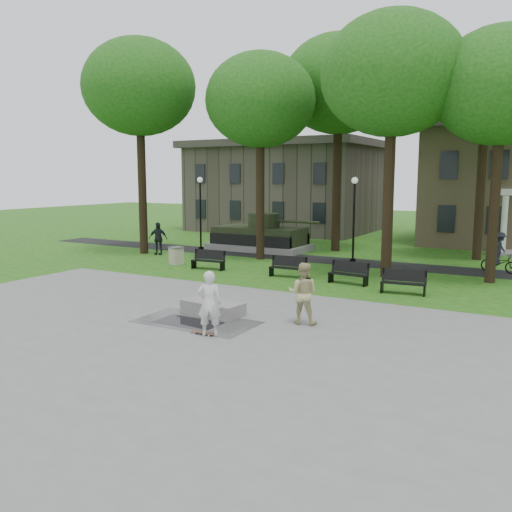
{
  "coord_description": "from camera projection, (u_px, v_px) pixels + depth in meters",
  "views": [
    {
      "loc": [
        10.7,
        -16.75,
        4.77
      ],
      "look_at": [
        -0.6,
        3.14,
        1.4
      ],
      "focal_mm": 38.0,
      "sensor_mm": 36.0,
      "label": 1
    }
  ],
  "objects": [
    {
      "name": "tree_5",
      "position": [
        487.0,
        87.0,
        29.93
      ],
      "size": [
        6.4,
        6.4,
        12.44
      ],
      "color": "black",
      "rests_on": "ground"
    },
    {
      "name": "friend_watching",
      "position": [
        303.0,
        293.0,
        17.49
      ],
      "size": [
        1.12,
        0.95,
        2.01
      ],
      "primitive_type": "imported",
      "rotation": [
        0.0,
        0.0,
        3.35
      ],
      "color": "tan",
      "rests_on": "plaza"
    },
    {
      "name": "tree_4",
      "position": [
        339.0,
        85.0,
        33.55
      ],
      "size": [
        7.2,
        7.2,
        13.5
      ],
      "color": "black",
      "rests_on": "ground"
    },
    {
      "name": "tree_3",
      "position": [
        502.0,
        87.0,
        23.34
      ],
      "size": [
        6.0,
        6.0,
        11.19
      ],
      "color": "black",
      "rests_on": "ground"
    },
    {
      "name": "lamp_mid",
      "position": [
        354.0,
        212.0,
        30.26
      ],
      "size": [
        0.36,
        0.36,
        4.73
      ],
      "color": "black",
      "rests_on": "ground"
    },
    {
      "name": "footpath",
      "position": [
        342.0,
        261.0,
        30.65
      ],
      "size": [
        44.0,
        2.6,
        0.01
      ],
      "primitive_type": "cube",
      "color": "black",
      "rests_on": "ground"
    },
    {
      "name": "tank_monument",
      "position": [
        260.0,
        237.0,
        35.4
      ],
      "size": [
        7.45,
        3.4,
        2.4
      ],
      "color": "gray",
      "rests_on": "ground"
    },
    {
      "name": "puddle",
      "position": [
        188.0,
        322.0,
        17.75
      ],
      "size": [
        2.2,
        1.2,
        0.0
      ],
      "primitive_type": "cube",
      "color": "black",
      "rests_on": "plaza"
    },
    {
      "name": "trash_bin",
      "position": [
        176.0,
        255.0,
        29.59
      ],
      "size": [
        0.84,
        0.84,
        0.96
      ],
      "rotation": [
        0.0,
        0.0,
        -0.33
      ],
      "color": "#BBB39A",
      "rests_on": "ground"
    },
    {
      "name": "park_bench_3",
      "position": [
        404.0,
        281.0,
        22.13
      ],
      "size": [
        1.84,
        0.71,
        1.0
      ],
      "rotation": [
        0.0,
        0.0,
        0.1
      ],
      "color": "black",
      "rests_on": "ground"
    },
    {
      "name": "concrete_block",
      "position": [
        213.0,
        308.0,
        18.82
      ],
      "size": [
        2.3,
        1.26,
        0.45
      ],
      "primitive_type": "cube",
      "rotation": [
        0.0,
        0.0,
        -0.12
      ],
      "color": "gray",
      "rests_on": "plaza"
    },
    {
      "name": "tree_0",
      "position": [
        139.0,
        88.0,
        32.47
      ],
      "size": [
        6.8,
        6.8,
        12.97
      ],
      "color": "black",
      "rests_on": "ground"
    },
    {
      "name": "park_bench_1",
      "position": [
        289.0,
        266.0,
        25.81
      ],
      "size": [
        1.82,
        0.62,
        1.0
      ],
      "rotation": [
        0.0,
        0.0,
        0.05
      ],
      "color": "black",
      "rests_on": "ground"
    },
    {
      "name": "building_left",
      "position": [
        284.0,
        190.0,
        47.97
      ],
      "size": [
        15.0,
        10.0,
        7.2
      ],
      "primitive_type": "cube",
      "color": "#4C443D",
      "rests_on": "ground"
    },
    {
      "name": "park_bench_0",
      "position": [
        209.0,
        259.0,
        27.99
      ],
      "size": [
        1.83,
        0.67,
        1.0
      ],
      "rotation": [
        0.0,
        0.0,
        0.08
      ],
      "color": "black",
      "rests_on": "ground"
    },
    {
      "name": "plaza",
      "position": [
        138.0,
        339.0,
        16.02
      ],
      "size": [
        22.0,
        16.0,
        0.02
      ],
      "primitive_type": "cube",
      "color": "gray",
      "rests_on": "ground"
    },
    {
      "name": "pedestrian_walker",
      "position": [
        158.0,
        239.0,
        33.18
      ],
      "size": [
        1.26,
        0.85,
        1.99
      ],
      "primitive_type": "imported",
      "rotation": [
        0.0,
        0.0,
        0.34
      ],
      "color": "black",
      "rests_on": "ground"
    },
    {
      "name": "skateboard",
      "position": [
        203.0,
        333.0,
        16.4
      ],
      "size": [
        0.79,
        0.23,
        0.07
      ],
      "primitive_type": "cube",
      "rotation": [
        0.0,
        0.0,
        0.04
      ],
      "color": "brown",
      "rests_on": "plaza"
    },
    {
      "name": "ground",
      "position": [
        229.0,
        305.0,
        20.33
      ],
      "size": [
        120.0,
        120.0,
        0.0
      ],
      "primitive_type": "plane",
      "color": "#175012",
      "rests_on": "ground"
    },
    {
      "name": "cyclist",
      "position": [
        500.0,
        256.0,
        27.01
      ],
      "size": [
        1.91,
        1.13,
        2.03
      ],
      "rotation": [
        0.0,
        0.0,
        1.32
      ],
      "color": "black",
      "rests_on": "ground"
    },
    {
      "name": "skateboarder",
      "position": [
        209.0,
        304.0,
        16.12
      ],
      "size": [
        0.87,
        0.76,
        1.99
      ],
      "primitive_type": "imported",
      "rotation": [
        0.0,
        0.0,
        3.63
      ],
      "color": "silver",
      "rests_on": "plaza"
    },
    {
      "name": "tree_1",
      "position": [
        260.0,
        101.0,
        30.25
      ],
      "size": [
        6.2,
        6.2,
        11.63
      ],
      "color": "black",
      "rests_on": "ground"
    },
    {
      "name": "park_bench_2",
      "position": [
        349.0,
        272.0,
        24.16
      ],
      "size": [
        1.84,
        0.7,
        1.0
      ],
      "rotation": [
        0.0,
        0.0,
        -0.1
      ],
      "color": "black",
      "rests_on": "ground"
    },
    {
      "name": "lamp_left",
      "position": [
        200.0,
        207.0,
        35.39
      ],
      "size": [
        0.36,
        0.36,
        4.73
      ],
      "color": "black",
      "rests_on": "ground"
    },
    {
      "name": "tree_2",
      "position": [
        393.0,
        75.0,
        24.57
      ],
      "size": [
        6.6,
        6.6,
        12.16
      ],
      "color": "black",
      "rests_on": "ground"
    }
  ]
}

